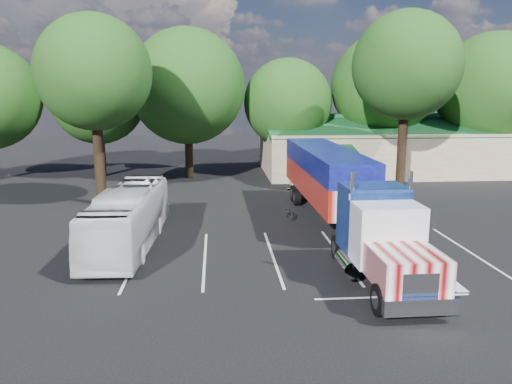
{
  "coord_description": "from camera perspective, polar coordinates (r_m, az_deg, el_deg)",
  "views": [
    {
      "loc": [
        -2.6,
        -28.27,
        7.69
      ],
      "look_at": [
        -0.36,
        -0.48,
        2.0
      ],
      "focal_mm": 35.0,
      "sensor_mm": 36.0,
      "label": 1
    }
  ],
  "objects": [
    {
      "name": "tree_row_c",
      "position": [
        44.54,
        -7.87,
        11.87
      ],
      "size": [
        10.0,
        10.0,
        13.05
      ],
      "color": "black",
      "rests_on": "ground"
    },
    {
      "name": "tree_near_right",
      "position": [
        39.42,
        16.84,
        13.63
      ],
      "size": [
        8.0,
        8.0,
        13.5
      ],
      "color": "black",
      "rests_on": "ground"
    },
    {
      "name": "bicycle",
      "position": [
        30.48,
        3.82,
        -2.3
      ],
      "size": [
        0.72,
        1.64,
        0.83
      ],
      "primitive_type": "imported",
      "rotation": [
        0.0,
        0.0,
        0.11
      ],
      "color": "black",
      "rests_on": "ground"
    },
    {
      "name": "tree_row_d",
      "position": [
        46.26,
        3.65,
        10.14
      ],
      "size": [
        8.0,
        8.0,
        10.6
      ],
      "color": "black",
      "rests_on": "ground"
    },
    {
      "name": "tree_row_e",
      "position": [
        48.83,
        14.32,
        11.65
      ],
      "size": [
        9.6,
        9.6,
        12.9
      ],
      "color": "black",
      "rests_on": "ground"
    },
    {
      "name": "semi_truck",
      "position": [
        27.8,
        9.19,
        0.7
      ],
      "size": [
        3.52,
        21.43,
        4.48
      ],
      "rotation": [
        0.0,
        0.0,
        0.01
      ],
      "color": "black",
      "rests_on": "ground"
    },
    {
      "name": "ground",
      "position": [
        29.42,
        0.62,
        -3.62
      ],
      "size": [
        120.0,
        120.0,
        0.0
      ],
      "primitive_type": "plane",
      "color": "black",
      "rests_on": "ground"
    },
    {
      "name": "tree_near_left",
      "position": [
        35.19,
        -18.05,
        12.81
      ],
      "size": [
        7.6,
        7.6,
        12.65
      ],
      "color": "black",
      "rests_on": "ground"
    },
    {
      "name": "tree_row_f",
      "position": [
        51.83,
        25.45,
        10.55
      ],
      "size": [
        10.4,
        10.4,
        13.0
      ],
      "color": "black",
      "rests_on": "ground"
    },
    {
      "name": "tour_bus",
      "position": [
        25.68,
        -14.35,
        -2.86
      ],
      "size": [
        2.96,
        10.63,
        2.93
      ],
      "primitive_type": "imported",
      "rotation": [
        0.0,
        0.0,
        -0.05
      ],
      "color": "silver",
      "rests_on": "ground"
    },
    {
      "name": "event_hall",
      "position": [
        49.2,
        14.87,
        4.75
      ],
      "size": [
        24.2,
        14.12,
        5.55
      ],
      "color": "#BFB88E",
      "rests_on": "ground"
    },
    {
      "name": "tree_row_b",
      "position": [
        47.24,
        -17.62,
        10.33
      ],
      "size": [
        8.4,
        8.4,
        11.35
      ],
      "color": "black",
      "rests_on": "ground"
    },
    {
      "name": "silver_sedan",
      "position": [
        44.66,
        11.84,
        2.3
      ],
      "size": [
        4.6,
        2.85,
        1.43
      ],
      "primitive_type": "imported",
      "rotation": [
        0.0,
        0.0,
        1.24
      ],
      "color": "#9EA0A6",
      "rests_on": "ground"
    },
    {
      "name": "woman",
      "position": [
        29.85,
        9.28,
        -1.79
      ],
      "size": [
        0.53,
        0.71,
        1.78
      ],
      "primitive_type": "imported",
      "rotation": [
        0.0,
        0.0,
        1.4
      ],
      "color": "black",
      "rests_on": "ground"
    }
  ]
}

